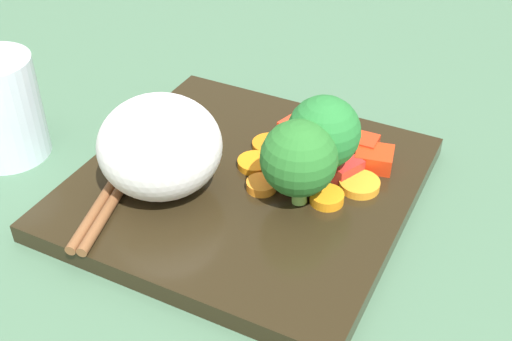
{
  "coord_description": "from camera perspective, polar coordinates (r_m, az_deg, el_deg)",
  "views": [
    {
      "loc": [
        -36.84,
        -17.81,
        33.08
      ],
      "look_at": [
        -1.08,
        -1.44,
        3.55
      ],
      "focal_mm": 45.68,
      "sensor_mm": 36.0,
      "label": 1
    }
  ],
  "objects": [
    {
      "name": "drinking_glass",
      "position": [
        0.59,
        -21.51,
        5.08
      ],
      "size": [
        6.86,
        6.86,
        9.01
      ],
      "primitive_type": "cylinder",
      "color": "silver",
      "rests_on": "ground_plane"
    },
    {
      "name": "carrot_slice_1",
      "position": [
        0.55,
        1.65,
        2.17
      ],
      "size": [
        3.22,
        3.22,
        0.48
      ],
      "primitive_type": "cylinder",
      "rotation": [
        0.0,
        0.0,
        3.22
      ],
      "color": "orange",
      "rests_on": "square_plate"
    },
    {
      "name": "carrot_slice_2",
      "position": [
        0.53,
        0.12,
        0.58
      ],
      "size": [
        3.32,
        3.32,
        0.6
      ],
      "primitive_type": "cylinder",
      "rotation": [
        0.0,
        0.0,
        1.39
      ],
      "color": "orange",
      "rests_on": "square_plate"
    },
    {
      "name": "broccoli_floret_1",
      "position": [
        0.49,
        5.93,
        3.2
      ],
      "size": [
        5.63,
        5.63,
        7.41
      ],
      "color": "#76B857",
      "rests_on": "square_plate"
    },
    {
      "name": "chopstick_pair",
      "position": [
        0.54,
        -10.91,
        0.62
      ],
      "size": [
        20.83,
        6.14,
        0.8
      ],
      "rotation": [
        0.0,
        0.0,
        3.36
      ],
      "color": "brown",
      "rests_on": "square_plate"
    },
    {
      "name": "pepper_chunk_3",
      "position": [
        0.52,
        2.59,
        0.61
      ],
      "size": [
        4.07,
        3.97,
        1.81
      ],
      "primitive_type": "cube",
      "rotation": [
        0.0,
        0.0,
        3.82
      ],
      "color": "red",
      "rests_on": "square_plate"
    },
    {
      "name": "pepper_chunk_1",
      "position": [
        0.52,
        7.38,
        0.36
      ],
      "size": [
        3.64,
        3.78,
        1.46
      ],
      "primitive_type": "cube",
      "rotation": [
        0.0,
        0.0,
        1.1
      ],
      "color": "red",
      "rests_on": "square_plate"
    },
    {
      "name": "pepper_chunk_0",
      "position": [
        0.55,
        9.0,
        2.21
      ],
      "size": [
        2.13,
        2.99,
        1.64
      ],
      "primitive_type": "cube",
      "rotation": [
        0.0,
        0.0,
        4.7
      ],
      "color": "red",
      "rests_on": "square_plate"
    },
    {
      "name": "pepper_chunk_2",
      "position": [
        0.56,
        3.51,
        3.44
      ],
      "size": [
        2.9,
        3.02,
        1.81
      ],
      "primitive_type": "cube",
      "rotation": [
        0.0,
        0.0,
        2.81
      ],
      "color": "red",
      "rests_on": "square_plate"
    },
    {
      "name": "carrot_slice_4",
      "position": [
        0.5,
        0.49,
        -1.29
      ],
      "size": [
        3.37,
        3.37,
        0.72
      ],
      "primitive_type": "cylinder",
      "rotation": [
        0.0,
        0.0,
        4.01
      ],
      "color": "orange",
      "rests_on": "square_plate"
    },
    {
      "name": "broccoli_floret_0",
      "position": [
        0.53,
        4.69,
        3.95
      ],
      "size": [
        3.01,
        3.01,
        4.55
      ],
      "color": "#59A23E",
      "rests_on": "square_plate"
    },
    {
      "name": "broccoli_floret_2",
      "position": [
        0.47,
        3.78,
        1.04
      ],
      "size": [
        5.75,
        5.75,
        6.9
      ],
      "color": "#81BE53",
      "rests_on": "square_plate"
    },
    {
      "name": "square_plate",
      "position": [
        0.52,
        -0.94,
        -1.4
      ],
      "size": [
        26.3,
        26.3,
        1.55
      ],
      "primitive_type": "cube",
      "rotation": [
        0.0,
        0.0,
        -0.04
      ],
      "color": "black",
      "rests_on": "ground_plane"
    },
    {
      "name": "ground_plane",
      "position": [
        0.53,
        -0.92,
        -2.9
      ],
      "size": [
        110.0,
        110.0,
        2.0
      ],
      "primitive_type": "cube",
      "color": "#456A4F"
    },
    {
      "name": "pepper_chunk_4",
      "position": [
        0.53,
        10.3,
        1.05
      ],
      "size": [
        3.09,
        3.36,
        1.49
      ],
      "primitive_type": "cube",
      "rotation": [
        0.0,
        0.0,
        4.88
      ],
      "color": "red",
      "rests_on": "square_plate"
    },
    {
      "name": "carrot_slice_3",
      "position": [
        0.51,
        9.04,
        -1.21
      ],
      "size": [
        4.48,
        4.48,
        0.68
      ],
      "primitive_type": "cylinder",
      "rotation": [
        0.0,
        0.0,
        0.9
      ],
      "color": "orange",
      "rests_on": "square_plate"
    },
    {
      "name": "carrot_slice_0",
      "position": [
        0.49,
        6.17,
        -2.45
      ],
      "size": [
        3.55,
        3.55,
        0.78
      ],
      "primitive_type": "cylinder",
      "rotation": [
        0.0,
        0.0,
        3.66
      ],
      "color": "orange",
      "rests_on": "square_plate"
    },
    {
      "name": "rice_mound",
      "position": [
        0.49,
        -8.41,
        2.06
      ],
      "size": [
        12.24,
        12.47,
        7.94
      ],
      "primitive_type": "ellipsoid",
      "rotation": [
        0.0,
        0.0,
        2.15
      ],
      "color": "white",
      "rests_on": "square_plate"
    }
  ]
}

